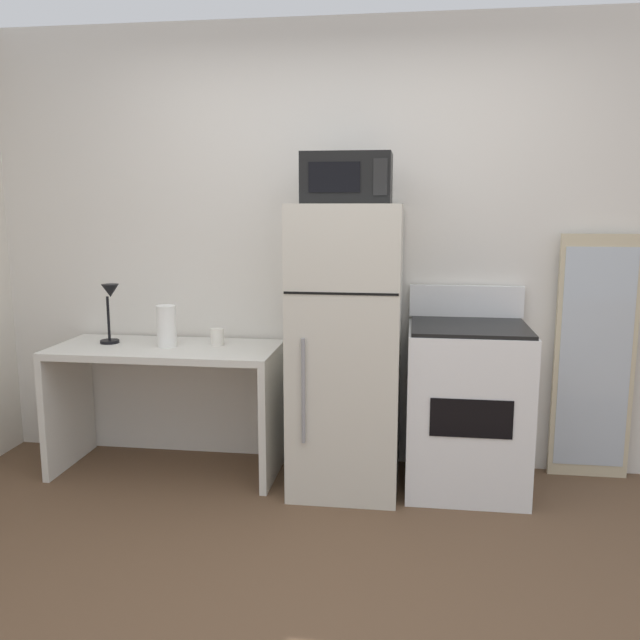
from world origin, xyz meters
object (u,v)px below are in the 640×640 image
at_px(paper_towel_roll, 166,326).
at_px(refrigerator, 347,348).
at_px(microwave, 348,178).
at_px(desk, 167,382).
at_px(oven_range, 466,406).
at_px(desk_lamp, 110,303).
at_px(leaning_mirror, 594,358).
at_px(coffee_mug, 217,337).

xyz_separation_m(paper_towel_roll, refrigerator, (1.04, -0.04, -0.09)).
bearing_deg(microwave, paper_towel_roll, 176.85).
height_order(desk, oven_range, oven_range).
bearing_deg(desk_lamp, desk, -5.04).
height_order(desk_lamp, refrigerator, refrigerator).
bearing_deg(paper_towel_roll, desk_lamp, 174.35).
relative_size(paper_towel_roll, microwave, 0.52).
xyz_separation_m(refrigerator, leaning_mirror, (1.38, 0.29, -0.08)).
distance_m(coffee_mug, leaning_mirror, 2.16).
bearing_deg(coffee_mug, microwave, -10.58).
relative_size(desk, microwave, 2.82).
distance_m(desk, refrigerator, 1.09).
relative_size(microwave, leaning_mirror, 0.33).
xyz_separation_m(paper_towel_roll, leaning_mirror, (2.42, 0.25, -0.17)).
bearing_deg(refrigerator, oven_range, 2.87).
bearing_deg(oven_range, paper_towel_roll, 179.89).
bearing_deg(coffee_mug, desk_lamp, -175.29).
relative_size(coffee_mug, refrigerator, 0.06).
bearing_deg(microwave, refrigerator, 90.31).
relative_size(desk, refrigerator, 0.83).
height_order(coffee_mug, leaning_mirror, leaning_mirror).
bearing_deg(desk_lamp, refrigerator, -2.91).
bearing_deg(desk, microwave, -3.37).
bearing_deg(leaning_mirror, oven_range, -160.51).
xyz_separation_m(desk_lamp, coffee_mug, (0.63, 0.05, -0.19)).
relative_size(coffee_mug, microwave, 0.21).
distance_m(paper_towel_roll, microwave, 1.33).
bearing_deg(leaning_mirror, refrigerator, -168.20).
xyz_separation_m(desk, coffee_mug, (0.29, 0.08, 0.26)).
xyz_separation_m(desk, paper_towel_roll, (0.01, -0.00, 0.34)).
xyz_separation_m(paper_towel_roll, microwave, (1.04, -0.06, 0.82)).
relative_size(paper_towel_roll, refrigerator, 0.15).
xyz_separation_m(desk, microwave, (1.06, -0.06, 1.16)).
height_order(oven_range, leaning_mirror, leaning_mirror).
bearing_deg(refrigerator, desk_lamp, 177.09).
relative_size(paper_towel_roll, oven_range, 0.22).
relative_size(refrigerator, oven_range, 1.42).
distance_m(desk_lamp, oven_range, 2.12).
bearing_deg(coffee_mug, leaning_mirror, 4.41).
distance_m(desk_lamp, leaning_mirror, 2.80).
bearing_deg(desk_lamp, leaning_mirror, 4.47).
height_order(microwave, leaning_mirror, microwave).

